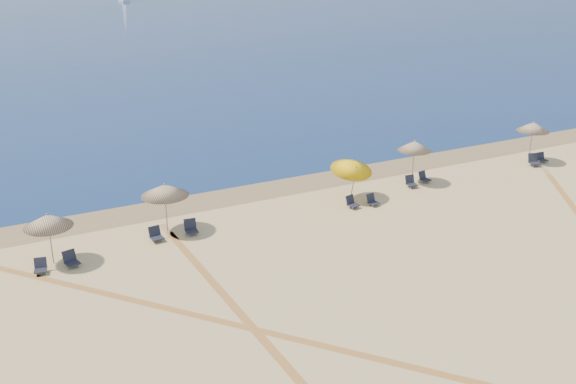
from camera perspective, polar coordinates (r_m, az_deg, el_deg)
name	(u,v)px	position (r m, az deg, el deg)	size (l,w,h in m)	color
wet_sand	(255,191)	(37.19, -2.78, 0.12)	(500.00, 500.00, 0.00)	olive
umbrella_1	(48,221)	(30.05, -19.71, -2.31)	(2.05, 2.05, 2.35)	gray
umbrella_2	(165,190)	(31.87, -10.42, 0.16)	(2.24, 2.24, 2.45)	gray
umbrella_3	(352,165)	(35.39, 5.44, 2.25)	(2.22, 2.29, 2.46)	gray
umbrella_4	(414,146)	(38.23, 10.67, 3.87)	(1.89, 1.89, 2.56)	gray
umbrella_5	(533,127)	(43.75, 20.08, 5.22)	(1.97, 1.97, 2.62)	gray
chair_2	(40,267)	(30.13, -20.26, -5.96)	(0.63, 0.70, 0.62)	black
chair_3	(71,260)	(30.26, -17.95, -5.48)	(0.69, 0.77, 0.68)	black
chair_4	(156,235)	(31.70, -11.15, -3.57)	(0.60, 0.69, 0.66)	black
chair_5	(191,228)	(32.13, -8.25, -3.01)	(0.65, 0.74, 0.69)	black
chair_6	(352,202)	(34.94, 5.43, -0.89)	(0.66, 0.73, 0.63)	black
chair_7	(372,200)	(35.37, 7.16, -0.71)	(0.58, 0.65, 0.60)	black
chair_8	(411,182)	(38.24, 10.38, 0.84)	(0.59, 0.68, 0.65)	black
chair_9	(424,178)	(39.11, 11.46, 1.21)	(0.63, 0.70, 0.62)	black
chair_10	(534,160)	(43.76, 20.13, 2.53)	(0.79, 0.86, 0.73)	black
chair_11	(542,158)	(44.62, 20.73, 2.72)	(0.55, 0.63, 0.60)	black
tire_tracks	(411,330)	(25.00, 10.36, -11.47)	(54.86, 44.08, 0.00)	tan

